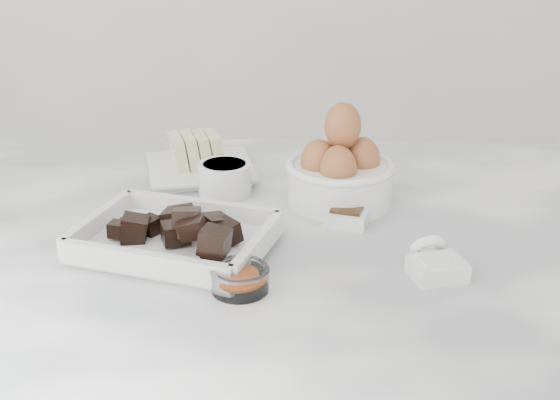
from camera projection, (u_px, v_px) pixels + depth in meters
The scene contains 9 objects.
marble_slab at pixel (263, 252), 1.00m from camera, with size 1.20×0.80×0.04m, color white.
chocolate_dish at pixel (175, 232), 0.95m from camera, with size 0.27×0.23×0.06m.
butter_plate at pixel (198, 160), 1.20m from camera, with size 0.19×0.19×0.06m.
sugar_ramekin at pixel (225, 177), 1.12m from camera, with size 0.08×0.08×0.05m.
egg_bowl at pixel (340, 171), 1.08m from camera, with size 0.15×0.15×0.15m.
honey_bowl at pixel (332, 202), 1.06m from camera, with size 0.07×0.07×0.03m.
zest_bowl at pixel (240, 278), 0.86m from camera, with size 0.07×0.07×0.03m.
vanilla_spoon at pixel (348, 213), 1.03m from camera, with size 0.06×0.08×0.04m.
salt_spoon at pixel (435, 262), 0.90m from camera, with size 0.07×0.08×0.05m.
Camera 1 is at (0.06, -0.90, 1.37)m, focal length 50.00 mm.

